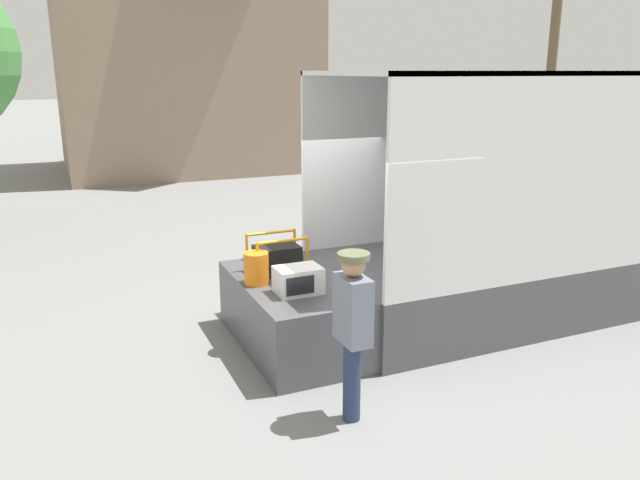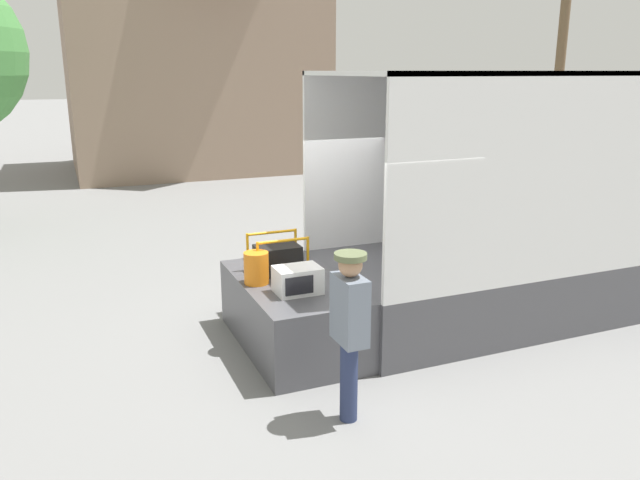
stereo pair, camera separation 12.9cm
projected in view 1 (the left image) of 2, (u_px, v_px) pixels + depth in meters
name	position (u px, v px, depth m)	size (l,w,h in m)	color
ground_plane	(337.00, 337.00, 8.36)	(160.00, 160.00, 0.00)	gray
box_truck	(548.00, 242.00, 9.48)	(6.20, 2.48, 3.45)	navy
tailgate_deck	(292.00, 313.00, 8.00)	(1.28, 2.36, 0.88)	#4C4C51
microwave	(298.00, 280.00, 7.41)	(0.54, 0.40, 0.32)	white
portable_generator	(279.00, 259.00, 8.14)	(0.71, 0.49, 0.51)	black
orange_bucket	(256.00, 268.00, 7.72)	(0.31, 0.31, 0.40)	orange
worker_person	(353.00, 319.00, 6.10)	(0.32, 0.44, 1.77)	navy
house_backdrop	(183.00, 39.00, 21.85)	(8.83, 6.56, 8.88)	gray
utility_pole	(553.00, 45.00, 17.98)	(1.80, 0.28, 8.02)	brown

